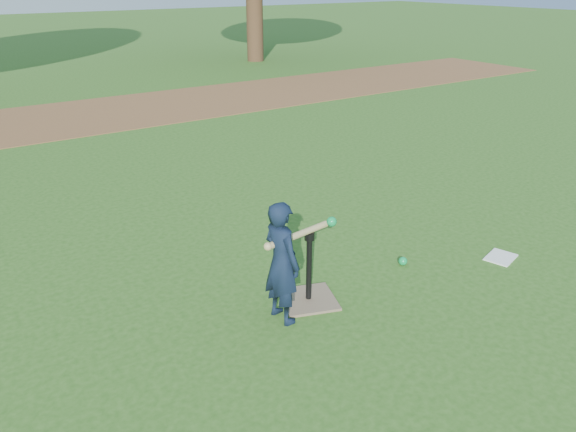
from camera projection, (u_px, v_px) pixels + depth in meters
ground at (326, 284)px, 4.85m from camera, size 80.00×80.00×0.00m
dirt_strip at (83, 116)px, 10.55m from camera, size 24.00×3.00×0.01m
child at (282, 263)px, 4.18m from camera, size 0.26×0.37×0.98m
wiffle_ball_ground at (403, 261)px, 5.15m from camera, size 0.08×0.08×0.08m
clipboard at (501, 257)px, 5.30m from camera, size 0.35×0.31×0.01m
batting_tee at (309, 289)px, 4.56m from camera, size 0.55×0.55×0.61m
swing_action at (303, 233)px, 4.28m from camera, size 0.67×0.14×0.12m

